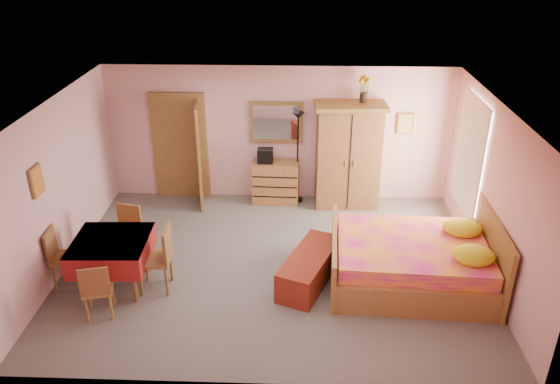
{
  "coord_description": "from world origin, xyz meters",
  "views": [
    {
      "loc": [
        0.38,
        -7.27,
        4.84
      ],
      "look_at": [
        0.1,
        0.3,
        1.15
      ],
      "focal_mm": 35.0,
      "sensor_mm": 36.0,
      "label": 1
    }
  ],
  "objects_px": {
    "stereo": "(265,156)",
    "bench": "(310,268)",
    "bed": "(412,249)",
    "chair_east": "(155,258)",
    "wardrobe": "(348,156)",
    "dining_table": "(114,263)",
    "chair_west": "(67,257)",
    "floor_lamp": "(298,158)",
    "chair_north": "(125,235)",
    "chair_south": "(98,288)",
    "wall_mirror": "(276,122)",
    "chest_of_drawers": "(276,182)",
    "sunflower_vase": "(364,89)"
  },
  "relations": [
    {
      "from": "floor_lamp",
      "to": "chair_north",
      "type": "relative_size",
      "value": 2.0
    },
    {
      "from": "chair_east",
      "to": "bench",
      "type": "bearing_deg",
      "value": -86.03
    },
    {
      "from": "chest_of_drawers",
      "to": "sunflower_vase",
      "type": "height_order",
      "value": "sunflower_vase"
    },
    {
      "from": "wall_mirror",
      "to": "chair_south",
      "type": "height_order",
      "value": "wall_mirror"
    },
    {
      "from": "stereo",
      "to": "chair_south",
      "type": "distance_m",
      "value": 4.11
    },
    {
      "from": "dining_table",
      "to": "chair_west",
      "type": "xyz_separation_m",
      "value": [
        -0.7,
        0.02,
        0.07
      ]
    },
    {
      "from": "floor_lamp",
      "to": "chair_north",
      "type": "xyz_separation_m",
      "value": [
        -2.7,
        -2.2,
        -0.45
      ]
    },
    {
      "from": "wall_mirror",
      "to": "stereo",
      "type": "relative_size",
      "value": 3.42
    },
    {
      "from": "chest_of_drawers",
      "to": "chair_north",
      "type": "bearing_deg",
      "value": -134.7
    },
    {
      "from": "floor_lamp",
      "to": "chair_east",
      "type": "xyz_separation_m",
      "value": [
        -2.05,
        -2.95,
        -0.39
      ]
    },
    {
      "from": "dining_table",
      "to": "chair_north",
      "type": "xyz_separation_m",
      "value": [
        -0.03,
        0.72,
        0.06
      ]
    },
    {
      "from": "sunflower_vase",
      "to": "stereo",
      "type": "bearing_deg",
      "value": -178.46
    },
    {
      "from": "sunflower_vase",
      "to": "dining_table",
      "type": "xyz_separation_m",
      "value": [
        -3.83,
        -2.89,
        -1.86
      ]
    },
    {
      "from": "stereo",
      "to": "bed",
      "type": "xyz_separation_m",
      "value": [
        2.32,
        -2.56,
        -0.41
      ]
    },
    {
      "from": "stereo",
      "to": "chair_east",
      "type": "bearing_deg",
      "value": -116.61
    },
    {
      "from": "chair_east",
      "to": "stereo",
      "type": "bearing_deg",
      "value": -28.71
    },
    {
      "from": "wardrobe",
      "to": "chair_east",
      "type": "distance_m",
      "value": 4.15
    },
    {
      "from": "wall_mirror",
      "to": "chair_south",
      "type": "distance_m",
      "value": 4.51
    },
    {
      "from": "bed",
      "to": "bench",
      "type": "distance_m",
      "value": 1.53
    },
    {
      "from": "dining_table",
      "to": "chair_east",
      "type": "distance_m",
      "value": 0.64
    },
    {
      "from": "bed",
      "to": "chest_of_drawers",
      "type": "bearing_deg",
      "value": 132.78
    },
    {
      "from": "chair_east",
      "to": "floor_lamp",
      "type": "bearing_deg",
      "value": -36.9
    },
    {
      "from": "bench",
      "to": "chair_east",
      "type": "relative_size",
      "value": 1.41
    },
    {
      "from": "stereo",
      "to": "bench",
      "type": "height_order",
      "value": "stereo"
    },
    {
      "from": "stereo",
      "to": "chair_west",
      "type": "xyz_separation_m",
      "value": [
        -2.77,
        -2.82,
        -0.5
      ]
    },
    {
      "from": "dining_table",
      "to": "chair_south",
      "type": "bearing_deg",
      "value": -90.52
    },
    {
      "from": "chest_of_drawers",
      "to": "dining_table",
      "type": "height_order",
      "value": "chest_of_drawers"
    },
    {
      "from": "bed",
      "to": "bench",
      "type": "relative_size",
      "value": 1.67
    },
    {
      "from": "floor_lamp",
      "to": "bench",
      "type": "relative_size",
      "value": 1.25
    },
    {
      "from": "bench",
      "to": "chair_east",
      "type": "xyz_separation_m",
      "value": [
        -2.26,
        -0.24,
        0.27
      ]
    },
    {
      "from": "wall_mirror",
      "to": "chair_north",
      "type": "relative_size",
      "value": 1.11
    },
    {
      "from": "floor_lamp",
      "to": "bed",
      "type": "bearing_deg",
      "value": -56.95
    },
    {
      "from": "chair_west",
      "to": "stereo",
      "type": "bearing_deg",
      "value": 128.57
    },
    {
      "from": "stereo",
      "to": "wardrobe",
      "type": "relative_size",
      "value": 0.15
    },
    {
      "from": "floor_lamp",
      "to": "chair_south",
      "type": "bearing_deg",
      "value": -126.81
    },
    {
      "from": "chair_east",
      "to": "chair_south",
      "type": "bearing_deg",
      "value": 132.98
    },
    {
      "from": "floor_lamp",
      "to": "wardrobe",
      "type": "distance_m",
      "value": 0.95
    },
    {
      "from": "bed",
      "to": "chair_north",
      "type": "xyz_separation_m",
      "value": [
        -4.42,
        0.44,
        -0.1
      ]
    },
    {
      "from": "chest_of_drawers",
      "to": "bench",
      "type": "height_order",
      "value": "chest_of_drawers"
    },
    {
      "from": "bed",
      "to": "chair_south",
      "type": "relative_size",
      "value": 2.79
    },
    {
      "from": "floor_lamp",
      "to": "chair_west",
      "type": "distance_m",
      "value": 4.47
    },
    {
      "from": "dining_table",
      "to": "bench",
      "type": "bearing_deg",
      "value": 4.07
    },
    {
      "from": "bench",
      "to": "chair_south",
      "type": "bearing_deg",
      "value": -163.22
    },
    {
      "from": "chest_of_drawers",
      "to": "wall_mirror",
      "type": "distance_m",
      "value": 1.15
    },
    {
      "from": "chair_south",
      "to": "dining_table",
      "type": "bearing_deg",
      "value": 75.64
    },
    {
      "from": "stereo",
      "to": "sunflower_vase",
      "type": "relative_size",
      "value": 0.6
    },
    {
      "from": "chest_of_drawers",
      "to": "dining_table",
      "type": "relative_size",
      "value": 0.82
    },
    {
      "from": "bed",
      "to": "chair_west",
      "type": "relative_size",
      "value": 2.59
    },
    {
      "from": "stereo",
      "to": "sunflower_vase",
      "type": "distance_m",
      "value": 2.18
    },
    {
      "from": "bed",
      "to": "chair_east",
      "type": "xyz_separation_m",
      "value": [
        -3.76,
        -0.32,
        -0.05
      ]
    }
  ]
}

